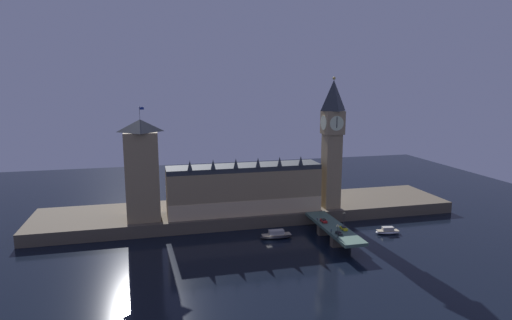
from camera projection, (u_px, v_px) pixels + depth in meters
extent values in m
plane|color=black|center=(269.00, 241.00, 194.24)|extent=(400.00, 400.00, 0.00)
cube|color=brown|center=(250.00, 211.00, 230.98)|extent=(220.00, 42.00, 6.00)
cube|color=#9E845B|center=(244.00, 191.00, 217.27)|extent=(77.50, 16.15, 21.91)
cube|color=beige|center=(248.00, 209.00, 210.68)|extent=(77.50, 0.20, 7.89)
cube|color=#2D3338|center=(244.00, 167.00, 215.12)|extent=(77.50, 14.85, 2.40)
cone|color=#2D3338|center=(190.00, 165.00, 201.41)|extent=(2.40, 2.40, 4.82)
cone|color=#2D3338|center=(213.00, 164.00, 204.02)|extent=(2.40, 2.40, 4.82)
cone|color=#2D3338|center=(236.00, 163.00, 206.62)|extent=(2.40, 2.40, 4.82)
cone|color=#2D3338|center=(258.00, 162.00, 209.23)|extent=(2.40, 2.40, 4.82)
cone|color=#2D3338|center=(280.00, 161.00, 211.84)|extent=(2.40, 2.40, 4.82)
cone|color=#2D3338|center=(301.00, 160.00, 214.44)|extent=(2.40, 2.40, 4.82)
cube|color=#9E845B|center=(331.00, 171.00, 223.80)|extent=(8.29, 8.29, 39.10)
cube|color=#9E845B|center=(333.00, 122.00, 219.29)|extent=(9.78, 9.78, 11.92)
cylinder|color=beige|center=(337.00, 123.00, 214.50)|extent=(7.49, 0.25, 7.49)
cylinder|color=beige|center=(329.00, 122.00, 224.08)|extent=(7.49, 0.25, 7.49)
cylinder|color=beige|center=(342.00, 122.00, 220.47)|extent=(0.25, 7.49, 7.49)
cylinder|color=beige|center=(324.00, 123.00, 218.11)|extent=(0.25, 7.49, 7.49)
cube|color=black|center=(337.00, 122.00, 214.22)|extent=(0.36, 0.10, 5.62)
pyramid|color=#2D3338|center=(334.00, 95.00, 216.86)|extent=(9.78, 9.78, 15.56)
sphere|color=gold|center=(334.00, 78.00, 215.35)|extent=(1.60, 1.60, 1.60)
cube|color=#9E845B|center=(143.00, 176.00, 204.37)|extent=(15.41, 15.41, 42.51)
pyramid|color=#2D3338|center=(140.00, 125.00, 200.11)|extent=(15.72, 15.72, 5.78)
cylinder|color=#99999E|center=(139.00, 113.00, 199.07)|extent=(0.24, 0.24, 6.00)
cube|color=navy|center=(142.00, 108.00, 198.96)|extent=(2.00, 0.08, 1.20)
cube|color=#476656|center=(334.00, 228.00, 195.27)|extent=(10.33, 46.00, 1.40)
cube|color=brown|center=(341.00, 240.00, 188.52)|extent=(8.78, 3.20, 5.18)
cube|color=brown|center=(327.00, 229.00, 203.18)|extent=(8.78, 3.20, 5.18)
cube|color=red|center=(324.00, 221.00, 200.58)|extent=(1.98, 4.73, 0.94)
cube|color=black|center=(324.00, 219.00, 200.45)|extent=(1.62, 2.13, 0.45)
cylinder|color=black|center=(321.00, 221.00, 201.82)|extent=(0.22, 0.64, 0.64)
cylinder|color=black|center=(324.00, 220.00, 202.26)|extent=(0.22, 0.64, 0.64)
cylinder|color=black|center=(323.00, 223.00, 199.01)|extent=(0.22, 0.64, 0.64)
cylinder|color=black|center=(327.00, 222.00, 199.45)|extent=(0.22, 0.64, 0.64)
cube|color=black|center=(339.00, 233.00, 184.44)|extent=(1.77, 3.94, 0.70)
cube|color=black|center=(339.00, 232.00, 184.34)|extent=(1.45, 1.78, 0.45)
cylinder|color=black|center=(336.00, 233.00, 185.45)|extent=(0.22, 0.64, 0.64)
cylinder|color=black|center=(340.00, 232.00, 185.85)|extent=(0.22, 0.64, 0.64)
cylinder|color=black|center=(338.00, 235.00, 183.11)|extent=(0.22, 0.64, 0.64)
cylinder|color=black|center=(342.00, 234.00, 183.51)|extent=(0.22, 0.64, 0.64)
cube|color=yellow|center=(344.00, 228.00, 190.20)|extent=(1.94, 4.66, 0.90)
cube|color=black|center=(344.00, 227.00, 190.08)|extent=(1.59, 2.10, 0.45)
cylinder|color=black|center=(347.00, 230.00, 189.09)|extent=(0.22, 0.64, 0.64)
cylinder|color=black|center=(343.00, 230.00, 188.66)|extent=(0.22, 0.64, 0.64)
cylinder|color=black|center=(344.00, 228.00, 191.85)|extent=(0.22, 0.64, 0.64)
cylinder|color=black|center=(340.00, 228.00, 191.42)|extent=(0.22, 0.64, 0.64)
cylinder|color=black|center=(331.00, 231.00, 186.92)|extent=(0.28, 0.28, 0.78)
cylinder|color=navy|center=(331.00, 230.00, 186.80)|extent=(0.38, 0.38, 0.65)
sphere|color=tan|center=(331.00, 229.00, 186.72)|extent=(0.21, 0.21, 0.21)
cylinder|color=black|center=(317.00, 220.00, 202.32)|extent=(0.28, 0.28, 0.80)
cylinder|color=#47384C|center=(317.00, 219.00, 202.19)|extent=(0.38, 0.38, 0.67)
sphere|color=tan|center=(317.00, 218.00, 202.12)|extent=(0.22, 0.22, 0.22)
cylinder|color=#2D3333|center=(337.00, 238.00, 179.87)|extent=(0.56, 0.56, 0.50)
cylinder|color=#2D3333|center=(337.00, 232.00, 179.42)|extent=(0.18, 0.18, 4.62)
sphere|color=#F9E5A3|center=(338.00, 225.00, 178.91)|extent=(0.60, 0.60, 0.60)
sphere|color=#F9E5A3|center=(337.00, 226.00, 178.87)|extent=(0.44, 0.44, 0.44)
sphere|color=#F9E5A3|center=(339.00, 226.00, 179.08)|extent=(0.44, 0.44, 0.44)
cylinder|color=#2D3333|center=(344.00, 225.00, 196.26)|extent=(0.56, 0.56, 0.50)
cylinder|color=#2D3333|center=(344.00, 219.00, 195.78)|extent=(0.18, 0.18, 5.01)
sphere|color=#F9E5A3|center=(344.00, 213.00, 195.24)|extent=(0.60, 0.60, 0.60)
sphere|color=#F9E5A3|center=(343.00, 213.00, 195.19)|extent=(0.44, 0.44, 0.44)
sphere|color=#F9E5A3|center=(345.00, 213.00, 195.41)|extent=(0.44, 0.44, 0.44)
ellipsoid|color=#28282D|center=(276.00, 236.00, 197.98)|extent=(15.42, 4.96, 1.99)
cube|color=tan|center=(276.00, 234.00, 197.82)|extent=(13.56, 3.98, 0.24)
cube|color=#B7B2A8|center=(276.00, 232.00, 197.62)|extent=(6.95, 3.03, 1.99)
ellipsoid|color=white|center=(388.00, 232.00, 204.22)|extent=(12.26, 5.96, 1.65)
cube|color=tan|center=(388.00, 230.00, 204.09)|extent=(10.74, 4.91, 0.24)
cube|color=#B7B2A8|center=(388.00, 229.00, 203.92)|extent=(5.62, 3.40, 1.65)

